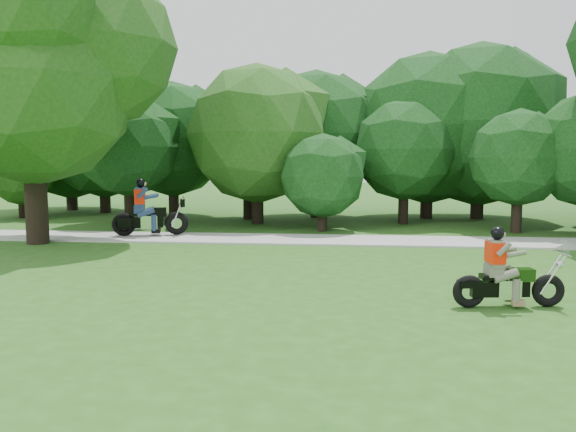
{
  "coord_description": "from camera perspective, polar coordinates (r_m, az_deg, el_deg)",
  "views": [
    {
      "loc": [
        -0.85,
        -10.14,
        2.74
      ],
      "look_at": [
        -2.27,
        3.72,
        1.26
      ],
      "focal_mm": 35.0,
      "sensor_mm": 36.0,
      "label": 1
    }
  ],
  "objects": [
    {
      "name": "big_tree_west",
      "position": [
        19.78,
        -24.35,
        14.32
      ],
      "size": [
        8.64,
        6.56,
        9.96
      ],
      "color": "black",
      "rests_on": "ground"
    },
    {
      "name": "walkway",
      "position": [
        18.36,
        8.45,
        -2.48
      ],
      "size": [
        60.0,
        2.2,
        0.06
      ],
      "primitive_type": "cube",
      "color": "#A8A8A2",
      "rests_on": "ground"
    },
    {
      "name": "tree_line",
      "position": [
        24.9,
        8.84,
        8.09
      ],
      "size": [
        39.75,
        12.46,
        7.67
      ],
      "color": "black",
      "rests_on": "ground"
    },
    {
      "name": "chopper_motorcycle",
      "position": [
        10.95,
        21.07,
        -5.88
      ],
      "size": [
        2.07,
        0.67,
        1.48
      ],
      "rotation": [
        0.0,
        0.0,
        0.14
      ],
      "color": "black",
      "rests_on": "ground"
    },
    {
      "name": "touring_motorcycle",
      "position": [
        19.63,
        -14.29,
        0.12
      ],
      "size": [
        2.51,
        1.27,
        1.95
      ],
      "rotation": [
        0.0,
        0.0,
        0.28
      ],
      "color": "black",
      "rests_on": "walkway"
    },
    {
      "name": "ground",
      "position": [
        10.53,
        10.41,
        -9.09
      ],
      "size": [
        100.0,
        100.0,
        0.0
      ],
      "primitive_type": "plane",
      "color": "#245217",
      "rests_on": "ground"
    }
  ]
}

